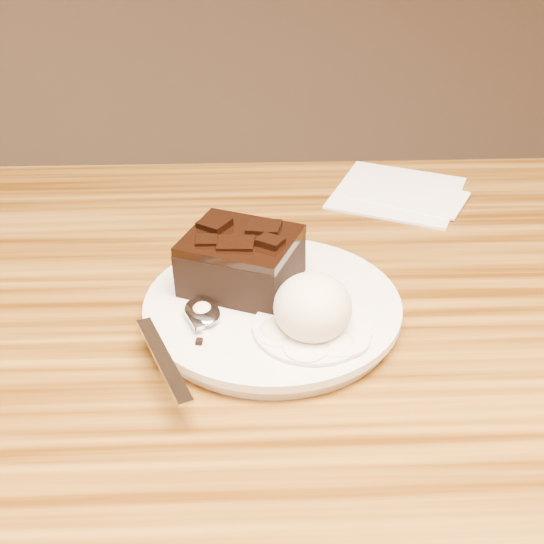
{
  "coord_description": "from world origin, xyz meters",
  "views": [
    {
      "loc": [
        0.01,
        -0.42,
        1.1
      ],
      "look_at": [
        0.03,
        0.08,
        0.79
      ],
      "focal_mm": 47.36,
      "sensor_mm": 36.0,
      "label": 1
    }
  ],
  "objects_px": {
    "plate": "(272,310)",
    "ice_cream_scoop": "(313,307)",
    "spoon": "(202,313)",
    "napkin": "(397,192)",
    "brownie": "(241,264)"
  },
  "relations": [
    {
      "from": "ice_cream_scoop",
      "to": "plate",
      "type": "bearing_deg",
      "value": 125.86
    },
    {
      "from": "ice_cream_scoop",
      "to": "napkin",
      "type": "relative_size",
      "value": 0.49
    },
    {
      "from": "ice_cream_scoop",
      "to": "spoon",
      "type": "height_order",
      "value": "ice_cream_scoop"
    },
    {
      "from": "spoon",
      "to": "napkin",
      "type": "bearing_deg",
      "value": 28.64
    },
    {
      "from": "ice_cream_scoop",
      "to": "napkin",
      "type": "bearing_deg",
      "value": 66.34
    },
    {
      "from": "plate",
      "to": "ice_cream_scoop",
      "type": "height_order",
      "value": "ice_cream_scoop"
    },
    {
      "from": "ice_cream_scoop",
      "to": "spoon",
      "type": "xyz_separation_m",
      "value": [
        -0.09,
        0.02,
        -0.02
      ]
    },
    {
      "from": "plate",
      "to": "brownie",
      "type": "xyz_separation_m",
      "value": [
        -0.03,
        0.03,
        0.03
      ]
    },
    {
      "from": "plate",
      "to": "napkin",
      "type": "relative_size",
      "value": 1.61
    },
    {
      "from": "plate",
      "to": "spoon",
      "type": "relative_size",
      "value": 1.36
    },
    {
      "from": "napkin",
      "to": "spoon",
      "type": "bearing_deg",
      "value": -129.0
    },
    {
      "from": "plate",
      "to": "spoon",
      "type": "height_order",
      "value": "spoon"
    },
    {
      "from": "ice_cream_scoop",
      "to": "napkin",
      "type": "xyz_separation_m",
      "value": [
        0.12,
        0.27,
        -0.04
      ]
    },
    {
      "from": "spoon",
      "to": "napkin",
      "type": "distance_m",
      "value": 0.33
    },
    {
      "from": "plate",
      "to": "spoon",
      "type": "xyz_separation_m",
      "value": [
        -0.06,
        -0.02,
        0.01
      ]
    }
  ]
}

